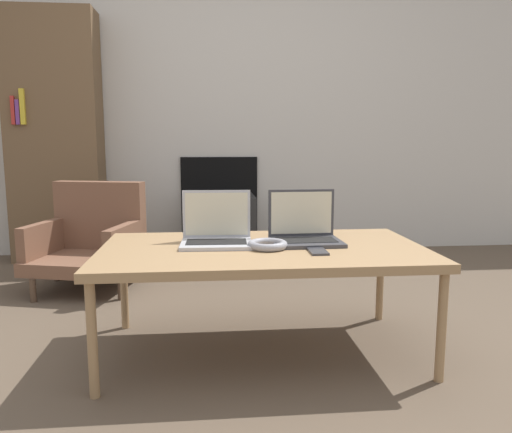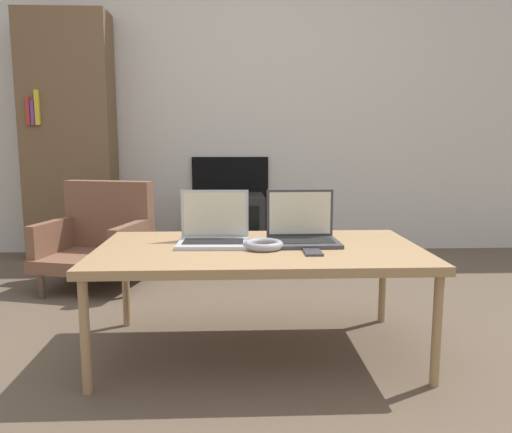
# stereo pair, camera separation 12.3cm
# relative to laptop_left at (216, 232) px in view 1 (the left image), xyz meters

# --- Properties ---
(ground_plane) EXTENTS (14.00, 14.00, 0.00)m
(ground_plane) POSITION_rel_laptop_left_xyz_m (0.19, -0.20, -0.52)
(ground_plane) COLOR brown
(wall_back) EXTENTS (7.00, 0.08, 2.60)m
(wall_back) POSITION_rel_laptop_left_xyz_m (0.19, 2.00, 0.77)
(wall_back) COLOR beige
(wall_back) RESTS_ON ground_plane
(table) EXTENTS (1.36, 0.76, 0.47)m
(table) POSITION_rel_laptop_left_xyz_m (0.19, -0.08, -0.08)
(table) COLOR #9E7A51
(table) RESTS_ON ground_plane
(laptop_left) EXTENTS (0.31, 0.24, 0.23)m
(laptop_left) POSITION_rel_laptop_left_xyz_m (0.00, 0.00, 0.00)
(laptop_left) COLOR #B2B2B7
(laptop_left) RESTS_ON table
(laptop_right) EXTENTS (0.31, 0.24, 0.23)m
(laptop_right) POSITION_rel_laptop_left_xyz_m (0.39, 0.00, 0.00)
(laptop_right) COLOR #38383D
(laptop_right) RESTS_ON table
(headphones) EXTENTS (0.17, 0.17, 0.03)m
(headphones) POSITION_rel_laptop_left_xyz_m (0.21, -0.12, -0.03)
(headphones) COLOR gray
(headphones) RESTS_ON table
(phone) EXTENTS (0.07, 0.15, 0.01)m
(phone) POSITION_rel_laptop_left_xyz_m (0.40, -0.20, -0.05)
(phone) COLOR #333338
(phone) RESTS_ON table
(tv) EXTENTS (0.52, 0.51, 0.50)m
(tv) POSITION_rel_laptop_left_xyz_m (0.06, 1.69, -0.27)
(tv) COLOR black
(tv) RESTS_ON ground_plane
(armchair) EXTENTS (0.71, 0.67, 0.65)m
(armchair) POSITION_rel_laptop_left_xyz_m (-0.77, 1.02, -0.21)
(armchair) COLOR brown
(armchair) RESTS_ON ground_plane
(bookshelf) EXTENTS (0.66, 0.32, 1.87)m
(bookshelf) POSITION_rel_laptop_left_xyz_m (-1.18, 1.80, 0.42)
(bookshelf) COLOR brown
(bookshelf) RESTS_ON ground_plane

